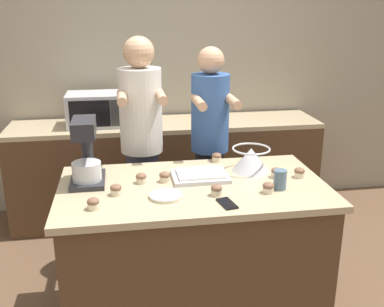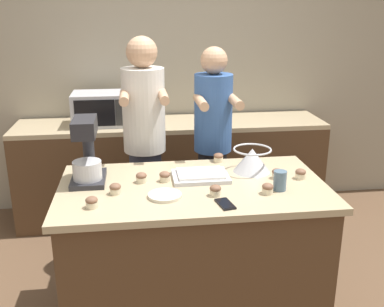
{
  "view_description": "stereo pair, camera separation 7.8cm",
  "coord_description": "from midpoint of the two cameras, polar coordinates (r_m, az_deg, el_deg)",
  "views": [
    {
      "loc": [
        -0.4,
        -2.43,
        1.93
      ],
      "look_at": [
        0.0,
        0.04,
        1.1
      ],
      "focal_mm": 42.0,
      "sensor_mm": 36.0,
      "label": 1
    },
    {
      "loc": [
        -0.32,
        -2.44,
        1.93
      ],
      "look_at": [
        0.0,
        0.04,
        1.1
      ],
      "focal_mm": 42.0,
      "sensor_mm": 36.0,
      "label": 2
    }
  ],
  "objects": [
    {
      "name": "cupcake_6",
      "position": [
        2.7,
        -7.29,
        -3.11
      ],
      "size": [
        0.06,
        0.06,
        0.06
      ],
      "color": "beige",
      "rests_on": "island_counter"
    },
    {
      "name": "cupcake_3",
      "position": [
        2.83,
        12.72,
        -2.37
      ],
      "size": [
        0.06,
        0.06,
        0.06
      ],
      "color": "beige",
      "rests_on": "island_counter"
    },
    {
      "name": "cupcake_4",
      "position": [
        2.51,
        2.24,
        -4.66
      ],
      "size": [
        0.06,
        0.06,
        0.06
      ],
      "color": "beige",
      "rests_on": "island_counter"
    },
    {
      "name": "cell_phone",
      "position": [
        2.41,
        3.54,
        -6.35
      ],
      "size": [
        0.1,
        0.15,
        0.01
      ],
      "color": "black",
      "rests_on": "island_counter"
    },
    {
      "name": "cupcake_1",
      "position": [
        2.8,
        9.88,
        -2.4
      ],
      "size": [
        0.06,
        0.06,
        0.06
      ],
      "color": "beige",
      "rests_on": "island_counter"
    },
    {
      "name": "small_plate",
      "position": [
        2.5,
        -4.22,
        -5.38
      ],
      "size": [
        0.19,
        0.19,
        0.02
      ],
      "color": "beige",
      "rests_on": "island_counter"
    },
    {
      "name": "mixing_bowl",
      "position": [
        2.88,
        6.71,
        -0.67
      ],
      "size": [
        0.24,
        0.24,
        0.15
      ],
      "color": "#BCBCC1",
      "rests_on": "island_counter"
    },
    {
      "name": "cupcake_0",
      "position": [
        2.41,
        -13.34,
        -6.2
      ],
      "size": [
        0.06,
        0.06,
        0.06
      ],
      "color": "beige",
      "rests_on": "island_counter"
    },
    {
      "name": "cupcake_2",
      "position": [
        2.7,
        -4.32,
        -2.96
      ],
      "size": [
        0.06,
        0.06,
        0.06
      ],
      "color": "beige",
      "rests_on": "island_counter"
    },
    {
      "name": "microwave_oven",
      "position": [
        4.07,
        -12.63,
        5.51
      ],
      "size": [
        0.5,
        0.36,
        0.28
      ],
      "color": "#B7B7BC",
      "rests_on": "back_counter"
    },
    {
      "name": "person_right",
      "position": [
        3.39,
        1.61,
        0.41
      ],
      "size": [
        0.3,
        0.48,
        1.66
      ],
      "color": "#232328",
      "rests_on": "ground_plane"
    },
    {
      "name": "back_wall",
      "position": [
        4.37,
        -4.43,
        10.58
      ],
      "size": [
        10.0,
        0.06,
        2.7
      ],
      "color": "gray",
      "rests_on": "ground_plane"
    },
    {
      "name": "island_counter",
      "position": [
        2.87,
        -0.65,
        -12.5
      ],
      "size": [
        1.58,
        0.88,
        0.92
      ],
      "color": "#4C331E",
      "rests_on": "ground_plane"
    },
    {
      "name": "cupcake_7",
      "position": [
        2.57,
        8.79,
        -4.3
      ],
      "size": [
        0.06,
        0.06,
        0.06
      ],
      "color": "beige",
      "rests_on": "island_counter"
    },
    {
      "name": "cupcake_5",
      "position": [
        3.04,
        2.42,
        -0.47
      ],
      "size": [
        0.06,
        0.06,
        0.06
      ],
      "color": "beige",
      "rests_on": "island_counter"
    },
    {
      "name": "back_counter",
      "position": [
        4.25,
        -3.73,
        -2.04
      ],
      "size": [
        2.8,
        0.6,
        0.92
      ],
      "color": "#4C331E",
      "rests_on": "ground_plane"
    },
    {
      "name": "baking_tray",
      "position": [
        2.75,
        0.23,
        -2.8
      ],
      "size": [
        0.34,
        0.25,
        0.04
      ],
      "color": "#BCBCC1",
      "rests_on": "island_counter"
    },
    {
      "name": "drinking_glass",
      "position": [
        2.62,
        10.28,
        -3.28
      ],
      "size": [
        0.08,
        0.08,
        0.11
      ],
      "color": "slate",
      "rests_on": "island_counter"
    },
    {
      "name": "stand_mixer",
      "position": [
        2.72,
        -14.11,
        -0.23
      ],
      "size": [
        0.2,
        0.3,
        0.39
      ],
      "color": "#232328",
      "rests_on": "island_counter"
    },
    {
      "name": "person_left",
      "position": [
        3.33,
        -7.02,
        0.61
      ],
      "size": [
        0.33,
        0.49,
        1.74
      ],
      "color": "#33384C",
      "rests_on": "ground_plane"
    },
    {
      "name": "cupcake_8",
      "position": [
        2.55,
        -10.5,
        -4.53
      ],
      "size": [
        0.06,
        0.06,
        0.06
      ],
      "color": "beige",
      "rests_on": "island_counter"
    }
  ]
}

